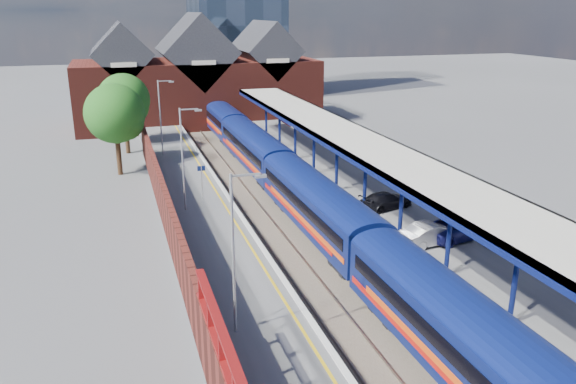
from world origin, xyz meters
The scene contains 21 objects.
ground centered at (0.00, 30.00, 0.00)m, with size 240.00×240.00×0.00m, color #5B5B5E.
ballast_bed centered at (0.00, 20.00, 0.03)m, with size 6.00×76.00×0.06m, color #473D33.
rails centered at (0.00, 20.00, 0.12)m, with size 4.51×76.00×0.14m.
left_platform centered at (-5.50, 20.00, 0.50)m, with size 5.00×76.00×1.00m, color #565659.
right_platform centered at (6.00, 20.00, 0.50)m, with size 6.00×76.00×1.00m, color #565659.
coping_left centered at (-3.15, 20.00, 1.02)m, with size 0.30×76.00×0.05m, color silver.
coping_right centered at (3.15, 20.00, 1.02)m, with size 0.30×76.00×0.05m, color silver.
yellow_line centered at (-3.75, 20.00, 1.01)m, with size 0.14×76.00×0.01m, color yellow.
train centered at (1.49, 25.73, 2.12)m, with size 2.93×65.92×3.45m.
canopy centered at (5.48, 21.95, 5.25)m, with size 4.50×52.00×4.48m.
lamp_post_b centered at (-6.36, 6.00, 4.99)m, with size 1.48×0.18×7.00m.
lamp_post_c centered at (-6.36, 22.00, 4.99)m, with size 1.48×0.18×7.00m.
lamp_post_d centered at (-6.36, 38.00, 4.99)m, with size 1.48×0.18×7.00m.
platform_sign centered at (-5.00, 24.00, 2.69)m, with size 0.55×0.08×2.50m.
brick_wall centered at (-8.10, 13.54, 2.45)m, with size 0.35×50.00×3.86m.
station_building centered at (0.00, 58.00, 5.45)m, with size 30.00×12.12×13.78m.
tree_near centered at (-10.35, 35.91, 5.35)m, with size 5.20×5.20×8.10m.
tree_far centered at (-9.35, 43.91, 5.35)m, with size 5.20×5.20×8.10m.
parked_car_silver centered at (6.45, 11.82, 1.65)m, with size 1.37×3.94×1.30m, color #B4B4B9.
parked_car_dark centered at (6.76, 18.23, 1.57)m, with size 1.61×3.96×1.15m, color black.
parked_car_blue centered at (8.50, 12.16, 1.65)m, with size 2.17×4.70×1.31m, color navy.
Camera 1 is at (-10.63, -14.59, 14.05)m, focal length 35.00 mm.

